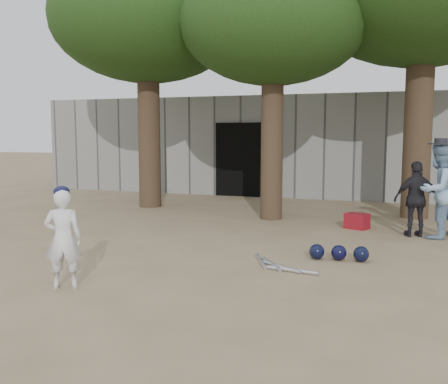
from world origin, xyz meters
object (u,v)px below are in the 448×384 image
at_px(boy_player, 63,239).
at_px(spectator_dark, 416,199).
at_px(red_bag, 357,221).
at_px(spectator_blue, 438,191).

relative_size(boy_player, spectator_dark, 0.88).
height_order(spectator_dark, red_bag, spectator_dark).
xyz_separation_m(spectator_blue, spectator_dark, (-0.36, 0.01, -0.17)).
xyz_separation_m(spectator_dark, red_bag, (-1.06, 0.45, -0.54)).
bearing_deg(spectator_blue, boy_player, -1.14).
distance_m(spectator_blue, red_bag, 1.66).
relative_size(boy_player, spectator_blue, 0.70).
xyz_separation_m(boy_player, spectator_dark, (4.15, 4.67, 0.08)).
relative_size(spectator_dark, red_bag, 3.29).
height_order(boy_player, red_bag, boy_player).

